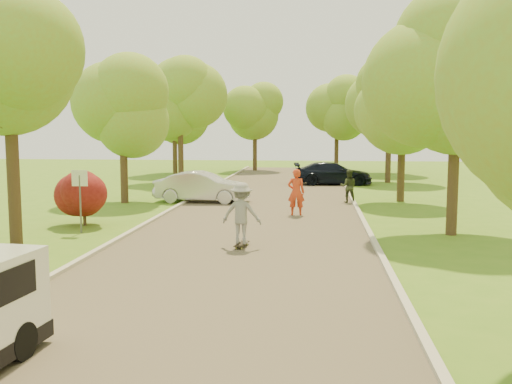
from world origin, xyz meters
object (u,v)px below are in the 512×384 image
at_px(dark_sedan, 333,174).
at_px(person_striped, 296,192).
at_px(person_olive, 348,186).
at_px(street_sign, 80,188).
at_px(silver_sedan, 202,187).
at_px(longboard, 242,244).
at_px(skateboarder, 242,213).

bearing_deg(dark_sedan, person_striped, 167.54).
xyz_separation_m(person_striped, person_olive, (2.38, 4.35, -0.16)).
height_order(street_sign, person_striped, street_sign).
height_order(silver_sedan, longboard, silver_sedan).
bearing_deg(person_olive, skateboarder, 72.91).
xyz_separation_m(street_sign, dark_sedan, (9.10, 18.17, -0.84)).
height_order(street_sign, longboard, street_sign).
relative_size(silver_sedan, person_olive, 2.84).
xyz_separation_m(dark_sedan, person_olive, (0.50, -9.01, 0.08)).
xyz_separation_m(street_sign, person_olive, (9.60, 9.16, -0.76)).
height_order(skateboarder, person_striped, skateboarder).
bearing_deg(dark_sedan, longboard, 166.20).
bearing_deg(person_striped, person_olive, -119.05).
height_order(longboard, person_striped, person_striped).
relative_size(street_sign, dark_sedan, 0.44).
bearing_deg(longboard, dark_sedan, -92.03).
xyz_separation_m(silver_sedan, skateboarder, (3.31, -10.41, 0.30)).
xyz_separation_m(longboard, skateboarder, (0.00, 0.00, 0.95)).
bearing_deg(dark_sedan, street_sign, 148.95).
height_order(longboard, skateboarder, skateboarder).
bearing_deg(skateboarder, silver_sedan, -65.03).
relative_size(silver_sedan, person_striped, 2.36).
height_order(silver_sedan, person_striped, person_striped).
bearing_deg(silver_sedan, person_olive, -81.93).
bearing_deg(silver_sedan, skateboarder, -158.77).
height_order(dark_sedan, person_striped, person_striped).
bearing_deg(longboard, silver_sedan, -65.03).
bearing_deg(skateboarder, person_olive, -101.74).
bearing_deg(person_striped, longboard, 77.65).
height_order(street_sign, silver_sedan, street_sign).
relative_size(skateboarder, person_olive, 1.15).
distance_m(dark_sedan, person_striped, 13.49).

